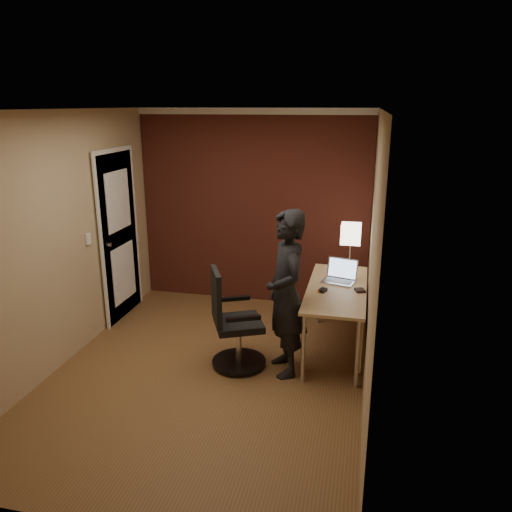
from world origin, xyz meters
name	(u,v)px	position (x,y,z in m)	size (l,w,h in m)	color
room	(224,205)	(-0.27, 1.54, 1.37)	(4.00, 4.00, 4.00)	brown
desk	(343,299)	(1.25, 0.67, 0.60)	(0.60, 1.50, 0.73)	tan
desk_lamp	(351,234)	(1.28, 1.28, 1.15)	(0.22, 0.22, 0.54)	silver
laptop	(340,275)	(1.20, 0.88, 0.79)	(0.39, 0.33, 0.23)	silver
mouse	(323,290)	(1.05, 0.51, 0.75)	(0.06, 0.10, 0.03)	black
wallet	(360,290)	(1.41, 0.61, 0.74)	(0.09, 0.11, 0.02)	black
office_chair	(232,325)	(0.20, 0.13, 0.44)	(0.60, 0.64, 1.01)	black
person	(286,294)	(0.73, 0.16, 0.82)	(0.59, 0.39, 1.63)	black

